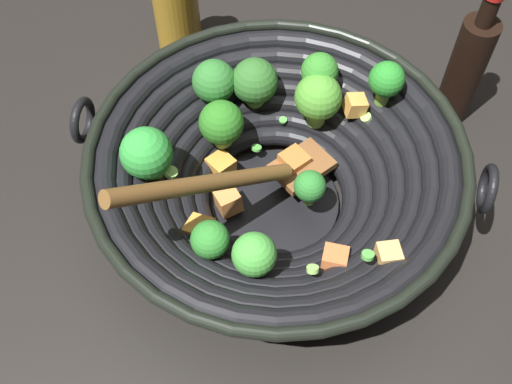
# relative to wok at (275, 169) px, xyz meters

# --- Properties ---
(ground_plane) EXTENTS (4.00, 4.00, 0.00)m
(ground_plane) POSITION_rel_wok_xyz_m (-0.00, 0.00, -0.07)
(ground_plane) COLOR black
(wok) EXTENTS (0.43, 0.43, 0.21)m
(wok) POSITION_rel_wok_xyz_m (0.00, 0.00, 0.00)
(wok) COLOR black
(wok) RESTS_ON ground
(soy_sauce_bottle) EXTENTS (0.05, 0.05, 0.21)m
(soy_sauce_bottle) POSITION_rel_wok_xyz_m (-0.06, -0.28, 0.01)
(soy_sauce_bottle) COLOR black
(soy_sauce_bottle) RESTS_ON ground
(cooking_oil_bottle) EXTENTS (0.06, 0.06, 0.19)m
(cooking_oil_bottle) POSITION_rel_wok_xyz_m (0.28, -0.09, 0.01)
(cooking_oil_bottle) COLOR #AD7F23
(cooking_oil_bottle) RESTS_ON ground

